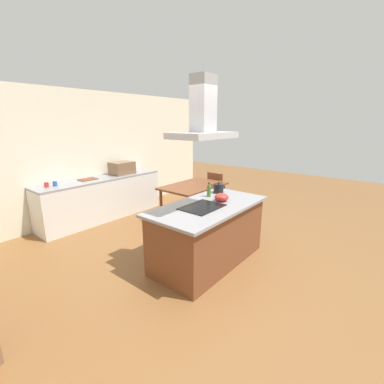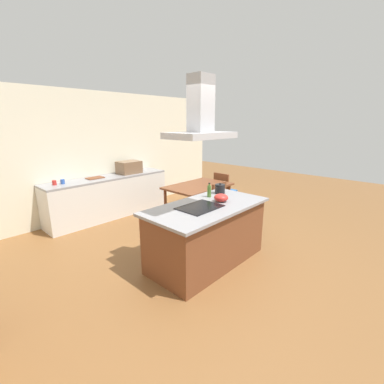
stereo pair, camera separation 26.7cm
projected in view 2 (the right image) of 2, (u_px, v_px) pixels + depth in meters
ground at (146, 234)px, 5.02m from camera, size 16.00×16.00×0.00m
wall_back at (94, 155)px, 5.82m from camera, size 7.20×0.10×2.70m
kitchen_island at (207, 234)px, 3.92m from camera, size 1.88×0.96×0.90m
cooktop at (200, 207)px, 3.68m from camera, size 0.60×0.44×0.01m
tea_kettle at (220, 189)px, 4.40m from camera, size 0.22×0.17×0.18m
olive_oil_bottle at (209, 191)px, 4.18m from camera, size 0.06×0.06×0.23m
mixing_bowl at (221, 198)px, 3.95m from camera, size 0.21×0.21×0.12m
back_counter at (110, 197)px, 5.87m from camera, size 2.73×0.62×0.90m
countertop_microwave at (129, 167)px, 6.10m from camera, size 0.50×0.38×0.28m
coffee_mug_red at (54, 183)px, 4.99m from camera, size 0.08×0.08×0.09m
coffee_mug_blue at (63, 182)px, 5.08m from camera, size 0.08×0.08×0.09m
cutting_board at (95, 178)px, 5.59m from camera, size 0.34×0.24×0.02m
dining_table at (198, 189)px, 5.65m from camera, size 1.40×0.90×0.75m
chair_at_right_end at (223, 188)px, 6.34m from camera, size 0.42×0.42×0.89m
chair_facing_island at (223, 202)px, 5.26m from camera, size 0.42×0.42×0.89m
range_hood at (201, 118)px, 3.38m from camera, size 0.90×0.55×0.78m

